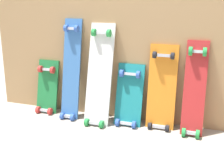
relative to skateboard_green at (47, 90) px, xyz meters
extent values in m
plane|color=#A89E8E|center=(0.68, 0.03, -0.22)|extent=(12.00, 12.00, 0.00)
cube|color=tan|center=(0.68, 0.10, 0.50)|extent=(2.44, 0.04, 1.44)
cube|color=#1E7238|center=(0.00, 0.01, 0.00)|extent=(0.21, 0.14, 0.56)
cube|color=#B7B7BF|center=(0.00, -0.06, -0.19)|extent=(0.09, 0.04, 0.03)
cube|color=#B7B7BF|center=(0.00, 0.03, 0.20)|extent=(0.09, 0.04, 0.03)
cylinder|color=red|center=(-0.07, -0.08, -0.19)|extent=(0.03, 0.06, 0.06)
cylinder|color=red|center=(0.07, -0.08, -0.19)|extent=(0.03, 0.06, 0.06)
cylinder|color=red|center=(-0.07, 0.01, 0.20)|extent=(0.03, 0.06, 0.06)
cylinder|color=red|center=(0.07, 0.01, 0.20)|extent=(0.03, 0.06, 0.06)
cube|color=#386BAD|center=(0.28, -0.02, 0.20)|extent=(0.17, 0.19, 0.97)
cube|color=#B7B7BF|center=(0.28, -0.11, -0.19)|extent=(0.07, 0.04, 0.03)
cube|color=#B7B7BF|center=(0.28, 0.03, 0.60)|extent=(0.07, 0.04, 0.03)
cylinder|color=#3359B2|center=(0.22, -0.13, -0.19)|extent=(0.03, 0.06, 0.06)
cylinder|color=#3359B2|center=(0.33, -0.13, -0.19)|extent=(0.03, 0.06, 0.06)
cylinder|color=#3359B2|center=(0.22, 0.01, 0.60)|extent=(0.03, 0.06, 0.06)
cylinder|color=#3359B2|center=(0.33, 0.01, 0.60)|extent=(0.03, 0.06, 0.06)
cube|color=silver|center=(0.56, -0.05, 0.18)|extent=(0.22, 0.26, 0.94)
cube|color=#B7B7BF|center=(0.56, -0.17, -0.19)|extent=(0.10, 0.04, 0.03)
cube|color=#B7B7BF|center=(0.56, 0.03, 0.57)|extent=(0.10, 0.04, 0.03)
cylinder|color=#268C3F|center=(0.49, -0.19, -0.18)|extent=(0.03, 0.06, 0.06)
cylinder|color=#268C3F|center=(0.63, -0.19, -0.18)|extent=(0.03, 0.06, 0.06)
cylinder|color=#268C3F|center=(0.49, 0.01, 0.57)|extent=(0.03, 0.06, 0.06)
cylinder|color=#268C3F|center=(0.63, 0.01, 0.57)|extent=(0.03, 0.06, 0.06)
cube|color=#197A7F|center=(0.82, -0.01, 0.01)|extent=(0.24, 0.18, 0.59)
cube|color=#B7B7BF|center=(0.82, -0.09, -0.19)|extent=(0.11, 0.04, 0.03)
cube|color=#B7B7BF|center=(0.82, 0.02, 0.22)|extent=(0.11, 0.04, 0.03)
cylinder|color=#3359B2|center=(0.75, -0.11, -0.18)|extent=(0.03, 0.06, 0.06)
cylinder|color=#3359B2|center=(0.90, -0.11, -0.18)|extent=(0.03, 0.06, 0.06)
cylinder|color=#3359B2|center=(0.75, 0.01, 0.23)|extent=(0.03, 0.06, 0.06)
cylinder|color=#3359B2|center=(0.90, 0.01, 0.23)|extent=(0.03, 0.06, 0.06)
cube|color=orange|center=(1.10, 0.01, 0.10)|extent=(0.24, 0.14, 0.78)
cube|color=#B7B7BF|center=(1.10, -0.06, -0.19)|extent=(0.11, 0.04, 0.03)
cube|color=#B7B7BF|center=(1.10, 0.03, 0.41)|extent=(0.11, 0.04, 0.03)
cylinder|color=black|center=(1.03, -0.08, -0.19)|extent=(0.03, 0.06, 0.06)
cylinder|color=black|center=(1.18, -0.08, -0.19)|extent=(0.03, 0.06, 0.06)
cylinder|color=black|center=(1.03, 0.02, 0.41)|extent=(0.03, 0.06, 0.06)
cylinder|color=black|center=(1.18, 0.02, 0.41)|extent=(0.03, 0.06, 0.06)
cube|color=#B22626|center=(1.37, -0.01, 0.13)|extent=(0.17, 0.19, 0.82)
cube|color=#B7B7BF|center=(1.37, -0.11, -0.19)|extent=(0.08, 0.04, 0.03)
cube|color=#B7B7BF|center=(1.37, 0.03, 0.46)|extent=(0.08, 0.04, 0.03)
cylinder|color=#268C3F|center=(1.31, -0.13, -0.18)|extent=(0.03, 0.07, 0.07)
cylinder|color=#268C3F|center=(1.42, -0.13, -0.18)|extent=(0.03, 0.07, 0.07)
cylinder|color=#268C3F|center=(1.31, 0.01, 0.46)|extent=(0.03, 0.07, 0.07)
cylinder|color=#268C3F|center=(1.42, 0.01, 0.46)|extent=(0.03, 0.07, 0.07)
camera|label=1|loc=(1.47, -2.39, 0.91)|focal=47.90mm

